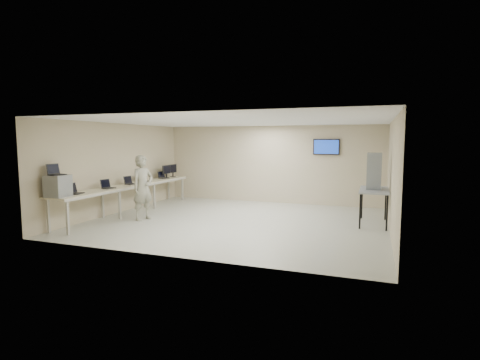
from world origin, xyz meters
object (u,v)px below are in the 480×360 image
(equipment_box, at_px, (58,186))
(soldier, at_px, (143,188))
(workbench, at_px, (130,187))
(side_table, at_px, (374,192))

(equipment_box, relative_size, soldier, 0.29)
(workbench, relative_size, side_table, 3.76)
(equipment_box, bearing_deg, workbench, 83.27)
(workbench, distance_m, equipment_box, 2.77)
(equipment_box, xyz_separation_m, soldier, (1.03, 2.04, -0.24))
(workbench, relative_size, soldier, 3.24)
(soldier, bearing_deg, side_table, -57.35)
(workbench, distance_m, side_table, 7.24)
(workbench, height_order, soldier, soldier)
(workbench, bearing_deg, equipment_box, -91.31)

